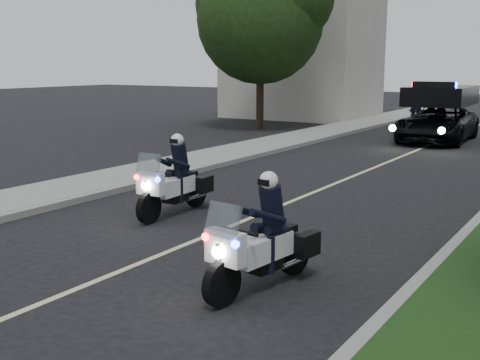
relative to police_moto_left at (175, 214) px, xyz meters
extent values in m
plane|color=black|center=(1.54, -3.50, 0.00)|extent=(120.00, 120.00, 0.00)
cube|color=gray|center=(-2.56, 6.50, 0.07)|extent=(0.20, 60.00, 0.15)
cube|color=gray|center=(-3.66, 6.50, 0.08)|extent=(2.00, 60.00, 0.16)
cube|color=#A8A396|center=(-8.46, 22.50, 3.50)|extent=(8.00, 6.00, 7.00)
cube|color=#BFB78C|center=(1.54, 6.50, 0.00)|extent=(0.12, 50.00, 0.01)
imported|color=black|center=(1.45, 15.28, 0.00)|extent=(2.73, 5.53, 2.64)
imported|color=black|center=(-1.08, 20.73, 0.00)|extent=(0.73, 1.71, 0.87)
imported|color=black|center=(-1.08, 20.73, 0.00)|extent=(0.67, 0.47, 1.79)
camera|label=1|loc=(7.86, -9.65, 3.17)|focal=44.73mm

